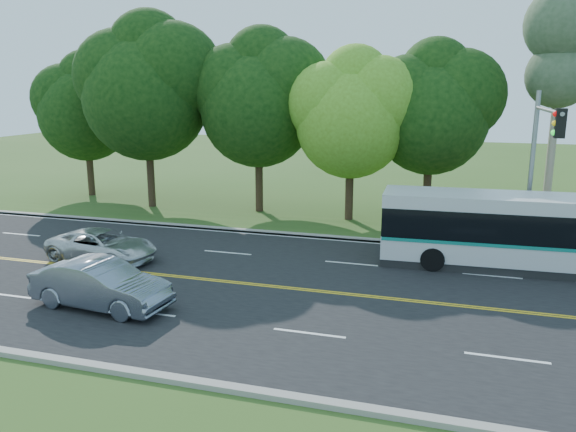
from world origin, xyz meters
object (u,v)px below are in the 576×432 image
(traffic_signal, at_px, (540,151))
(sedan, at_px, (101,285))
(transit_bus, at_px, (529,234))
(suv, at_px, (102,246))

(traffic_signal, distance_m, sedan, 17.09)
(transit_bus, height_order, sedan, transit_bus)
(traffic_signal, height_order, sedan, traffic_signal)
(suv, bearing_deg, sedan, -140.95)
(transit_bus, bearing_deg, sedan, -151.53)
(transit_bus, distance_m, sedan, 16.17)
(traffic_signal, bearing_deg, transit_bus, -104.98)
(transit_bus, relative_size, sedan, 2.42)
(suv, bearing_deg, transit_bus, -72.40)
(traffic_signal, xyz_separation_m, transit_bus, (-0.18, -0.66, -3.17))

